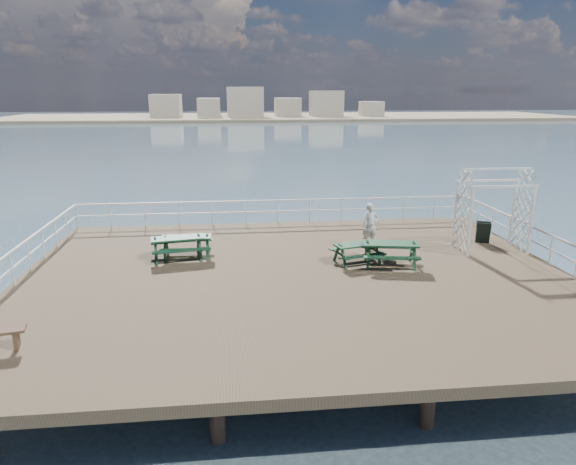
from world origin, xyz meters
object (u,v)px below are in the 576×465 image
Objects in this scene: picnic_table_b at (357,249)px; picnic_table_d at (187,242)px; picnic_table_a at (177,243)px; picnic_table_c at (390,249)px; trellis_arbor at (493,215)px; person at (370,226)px.

picnic_table_d is (-6.00, 1.30, 0.06)m from picnic_table_b.
picnic_table_a reaches higher than picnic_table_d.
trellis_arbor reaches higher than picnic_table_c.
picnic_table_b is at bearing -121.67° from person.
picnic_table_d is 0.57× the size of trellis_arbor.
person reaches higher than picnic_table_d.
picnic_table_d is 1.03× the size of person.
person is (-0.16, 2.08, 0.29)m from picnic_table_c.
picnic_table_a is 0.35m from picnic_table_d.
picnic_table_b is at bearing -20.53° from picnic_table_a.
picnic_table_a is at bearing -151.70° from picnic_table_d.
person is (0.89, 1.65, 0.37)m from picnic_table_b.
picnic_table_d is at bearing 17.90° from picnic_table_a.
picnic_table_c reaches higher than picnic_table_b.
picnic_table_d is 11.37m from trellis_arbor.
trellis_arbor reaches higher than picnic_table_d.
picnic_table_d is at bearing 152.27° from picnic_table_b.
picnic_table_a is at bearing 154.32° from picnic_table_b.
picnic_table_c is at bearing -88.85° from person.
picnic_table_b is at bearing -12.18° from picnic_table_d.
picnic_table_c is 2.11m from person.
picnic_table_b is 1.09× the size of person.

